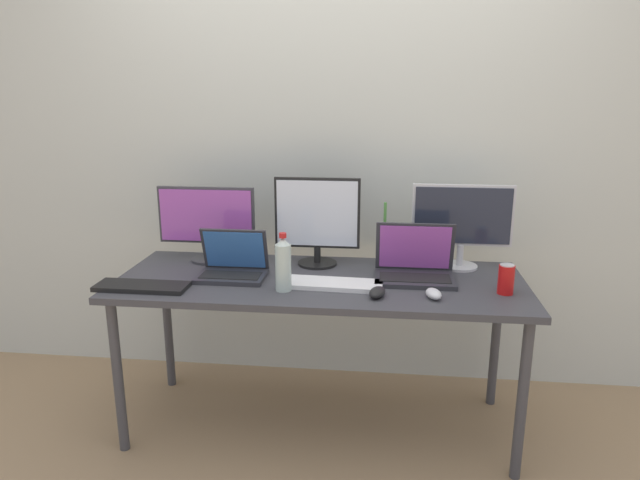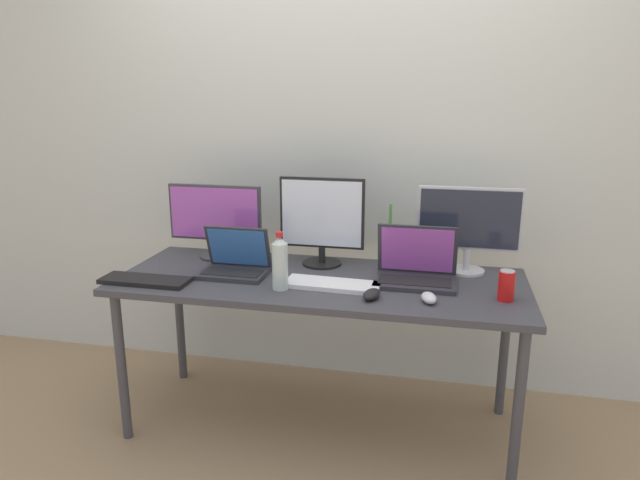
% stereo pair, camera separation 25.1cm
% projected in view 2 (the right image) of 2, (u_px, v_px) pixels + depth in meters
% --- Properties ---
extents(ground_plane, '(16.00, 16.00, 0.00)m').
position_uv_depth(ground_plane, '(320.00, 424.00, 2.75)').
color(ground_plane, '#9E7F5B').
extents(wall_back, '(7.00, 0.08, 2.60)m').
position_uv_depth(wall_back, '(344.00, 141.00, 2.97)').
color(wall_back, silver).
rests_on(wall_back, ground).
extents(work_desk, '(1.82, 0.70, 0.74)m').
position_uv_depth(work_desk, '(320.00, 292.00, 2.57)').
color(work_desk, '#424247').
rests_on(work_desk, ground).
extents(monitor_left, '(0.48, 0.17, 0.37)m').
position_uv_depth(monitor_left, '(215.00, 218.00, 2.83)').
color(monitor_left, '#38383D').
rests_on(monitor_left, work_desk).
extents(monitor_center, '(0.41, 0.19, 0.42)m').
position_uv_depth(monitor_center, '(322.00, 219.00, 2.71)').
color(monitor_center, black).
rests_on(monitor_center, work_desk).
extents(monitor_right, '(0.47, 0.17, 0.40)m').
position_uv_depth(monitor_right, '(469.00, 225.00, 2.59)').
color(monitor_right, silver).
rests_on(monitor_right, work_desk).
extents(laptop_silver, '(0.30, 0.21, 0.22)m').
position_uv_depth(laptop_silver, '(235.00, 263.00, 2.61)').
color(laptop_silver, '#2D2D33').
rests_on(laptop_silver, work_desk).
extents(laptop_secondary, '(0.35, 0.24, 0.25)m').
position_uv_depth(laptop_secondary, '(416.00, 269.00, 2.50)').
color(laptop_secondary, '#2D2D33').
rests_on(laptop_secondary, work_desk).
extents(keyboard_main, '(0.42, 0.17, 0.02)m').
position_uv_depth(keyboard_main, '(332.00, 285.00, 2.45)').
color(keyboard_main, white).
rests_on(keyboard_main, work_desk).
extents(keyboard_aux, '(0.39, 0.14, 0.02)m').
position_uv_depth(keyboard_aux, '(145.00, 280.00, 2.50)').
color(keyboard_aux, black).
rests_on(keyboard_aux, work_desk).
extents(mouse_by_keyboard, '(0.09, 0.12, 0.04)m').
position_uv_depth(mouse_by_keyboard, '(372.00, 294.00, 2.31)').
color(mouse_by_keyboard, black).
rests_on(mouse_by_keyboard, work_desk).
extents(mouse_by_laptop, '(0.08, 0.11, 0.04)m').
position_uv_depth(mouse_by_laptop, '(429.00, 298.00, 2.27)').
color(mouse_by_laptop, silver).
rests_on(mouse_by_laptop, work_desk).
extents(water_bottle, '(0.07, 0.07, 0.25)m').
position_uv_depth(water_bottle, '(280.00, 263.00, 2.40)').
color(water_bottle, silver).
rests_on(water_bottle, work_desk).
extents(soda_can_near_keyboard, '(0.07, 0.07, 0.13)m').
position_uv_depth(soda_can_near_keyboard, '(506.00, 286.00, 2.28)').
color(soda_can_near_keyboard, red).
rests_on(soda_can_near_keyboard, work_desk).
extents(bamboo_vase, '(0.08, 0.08, 0.31)m').
position_uv_depth(bamboo_vase, '(389.00, 253.00, 2.72)').
color(bamboo_vase, '#B2D1B7').
rests_on(bamboo_vase, work_desk).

